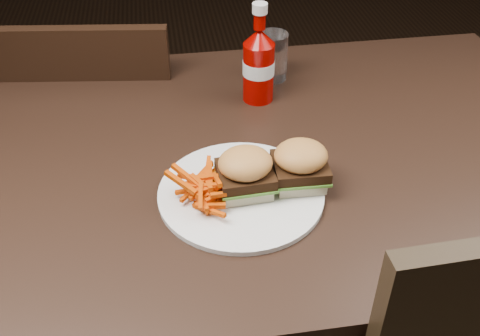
{
  "coord_description": "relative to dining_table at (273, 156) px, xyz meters",
  "views": [
    {
      "loc": [
        -0.19,
        -0.82,
        1.36
      ],
      "look_at": [
        -0.08,
        -0.11,
        0.8
      ],
      "focal_mm": 42.0,
      "sensor_mm": 36.0,
      "label": 1
    }
  ],
  "objects": [
    {
      "name": "plate",
      "position": [
        -0.08,
        -0.12,
        0.03
      ],
      "size": [
        0.27,
        0.27,
        0.01
      ],
      "primitive_type": "cylinder",
      "color": "white",
      "rests_on": "dining_table"
    },
    {
      "name": "fries_pile",
      "position": [
        -0.13,
        -0.13,
        0.05
      ],
      "size": [
        0.11,
        0.11,
        0.04
      ],
      "primitive_type": null,
      "rotation": [
        0.0,
        0.0,
        -0.23
      ],
      "color": "red",
      "rests_on": "plate"
    },
    {
      "name": "sandwich_half_a",
      "position": [
        -0.07,
        -0.13,
        0.04
      ],
      "size": [
        0.08,
        0.08,
        0.02
      ],
      "primitive_type": "cube",
      "rotation": [
        0.0,
        0.0,
        0.05
      ],
      "color": "beige",
      "rests_on": "plate"
    },
    {
      "name": "tumbler",
      "position": [
        0.05,
        0.25,
        0.08
      ],
      "size": [
        0.08,
        0.08,
        0.1
      ],
      "primitive_type": "cylinder",
      "rotation": [
        0.0,
        0.0,
        0.31
      ],
      "color": "white",
      "rests_on": "dining_table"
    },
    {
      "name": "chair_far",
      "position": [
        -0.34,
        0.5,
        -0.3
      ],
      "size": [
        0.46,
        0.46,
        0.04
      ],
      "primitive_type": "cube",
      "rotation": [
        0.0,
        0.0,
        3.01
      ],
      "color": "black",
      "rests_on": "ground"
    },
    {
      "name": "dining_table",
      "position": [
        0.0,
        0.0,
        0.0
      ],
      "size": [
        1.2,
        0.8,
        0.04
      ],
      "primitive_type": "cube",
      "color": "black",
      "rests_on": "ground"
    },
    {
      "name": "ketchup_bottle",
      "position": [
        0.0,
        0.17,
        0.08
      ],
      "size": [
        0.07,
        0.07,
        0.13
      ],
      "primitive_type": "cylinder",
      "rotation": [
        0.0,
        0.0,
        -0.21
      ],
      "color": "#8C0200",
      "rests_on": "dining_table"
    },
    {
      "name": "sandwich_half_b",
      "position": [
        0.02,
        -0.12,
        0.04
      ],
      "size": [
        0.08,
        0.08,
        0.02
      ],
      "primitive_type": "cube",
      "rotation": [
        0.0,
        0.0,
        -0.03
      ],
      "color": "beige",
      "rests_on": "plate"
    }
  ]
}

